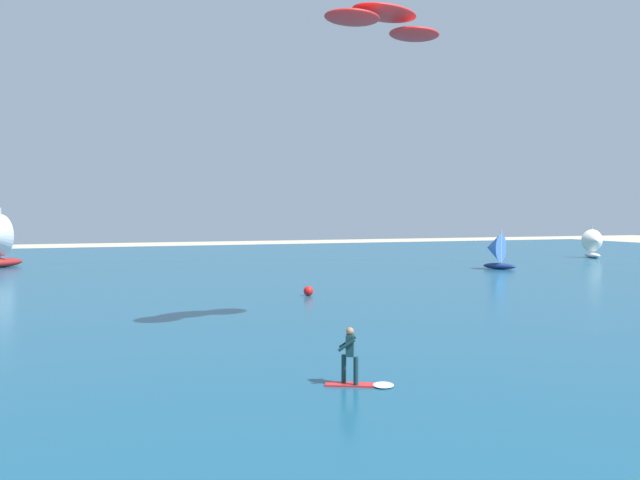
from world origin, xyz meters
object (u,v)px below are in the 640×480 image
(sailboat_mid_right, at_px, (495,251))
(sailboat_center_horizon, at_px, (594,243))
(kitesurfer, at_px, (357,365))
(marker_buoy, at_px, (308,291))
(kite, at_px, (385,21))

(sailboat_mid_right, height_order, sailboat_center_horizon, sailboat_center_horizon)
(kitesurfer, relative_size, marker_buoy, 3.42)
(kitesurfer, distance_m, marker_buoy, 20.34)
(kitesurfer, bearing_deg, marker_buoy, 74.66)
(kite, bearing_deg, sailboat_center_horizon, 38.40)
(kite, height_order, sailboat_center_horizon, kite)
(sailboat_mid_right, xyz_separation_m, marker_buoy, (-21.48, -11.95, -1.30))
(sailboat_mid_right, distance_m, marker_buoy, 24.62)
(marker_buoy, bearing_deg, kite, -95.13)
(sailboat_mid_right, distance_m, sailboat_center_horizon, 20.16)
(kite, height_order, marker_buoy, kite)
(kite, xyz_separation_m, sailboat_center_horizon, (41.08, 32.56, -11.02))
(kite, distance_m, marker_buoy, 17.62)
(kitesurfer, xyz_separation_m, kite, (4.25, 7.07, 12.01))
(sailboat_mid_right, bearing_deg, kitesurfer, -130.40)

